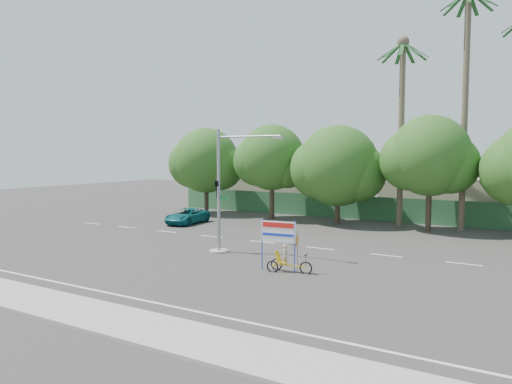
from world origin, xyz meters
The scene contains 14 objects.
ground centered at (0.00, 0.00, 0.00)m, with size 120.00×120.00×0.00m, color #33302D.
sidewalk_near centered at (0.00, -7.50, 0.06)m, with size 50.00×2.40×0.12m, color gray.
fence centered at (0.00, 21.50, 1.00)m, with size 38.00×0.08×2.00m, color #336B3D.
building_left centered at (-10.00, 26.00, 2.00)m, with size 12.00×8.00×4.00m, color #B7A891.
building_right centered at (8.00, 26.00, 1.80)m, with size 14.00×8.00×3.60m, color #B7A891.
tree_far_left centered at (-14.05, 18.00, 4.76)m, with size 7.14×6.00×7.96m.
tree_left centered at (-7.05, 18.00, 5.06)m, with size 6.66×5.60×8.07m.
tree_center centered at (-1.05, 18.00, 4.47)m, with size 7.62×6.40×7.85m.
tree_right centered at (5.95, 18.00, 5.24)m, with size 6.90×5.80×8.36m.
palm_tall centered at (8.00, 19.50, 10.46)m, with size 3.73×3.79×17.45m.
palm_short centered at (3.50, 19.50, 8.86)m, with size 3.73×3.79×14.45m.
traffic_signal centered at (-2.20, 3.98, 2.92)m, with size 4.72×1.10×7.00m.
trike_billboard centered at (2.89, 1.71, 1.02)m, with size 2.58×0.75×2.55m.
pickup_truck centered at (-11.36, 11.94, 0.61)m, with size 2.02×4.39×1.22m, color #0E6065.
Camera 1 is at (14.04, -18.94, 5.67)m, focal length 35.00 mm.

